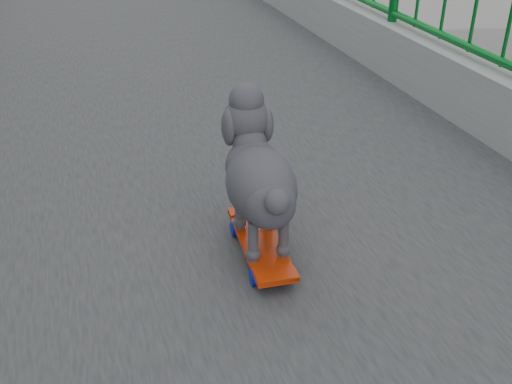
{
  "coord_description": "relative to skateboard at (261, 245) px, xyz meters",
  "views": [
    {
      "loc": [
        -0.5,
        2.8,
        8.19
      ],
      "look_at": [
        0.03,
        4.41,
        7.22
      ],
      "focal_mm": 42.0,
      "sensor_mm": 36.0,
      "label": 1
    }
  ],
  "objects": [
    {
      "name": "skateboard",
      "position": [
        0.0,
        0.0,
        0.0
      ],
      "size": [
        0.16,
        0.46,
        0.06
      ],
      "rotation": [
        0.0,
        0.0,
        -0.07
      ],
      "color": "red",
      "rests_on": "footbridge"
    },
    {
      "name": "poodle",
      "position": [
        0.0,
        0.03,
        0.25
      ],
      "size": [
        0.24,
        0.53,
        0.44
      ],
      "rotation": [
        0.0,
        0.0,
        -0.07
      ],
      "color": "#322F35",
      "rests_on": "skateboard"
    }
  ]
}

